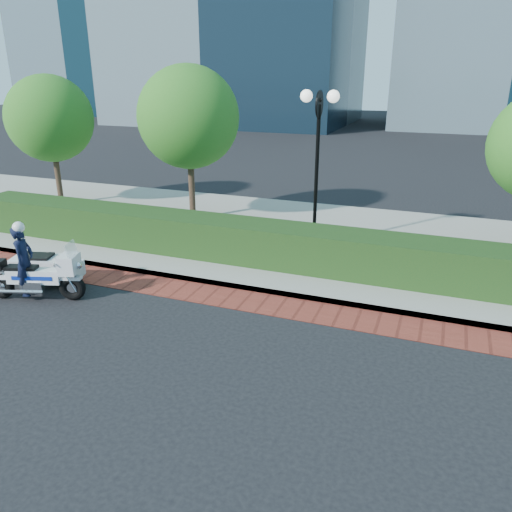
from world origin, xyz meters
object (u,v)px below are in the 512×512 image
(lamppost, at_px, (318,146))
(tree_a, at_px, (50,119))
(police_motorcycle, at_px, (37,268))
(tree_b, at_px, (189,117))

(lamppost, height_order, tree_a, tree_a)
(police_motorcycle, bearing_deg, lamppost, 26.41)
(police_motorcycle, bearing_deg, tree_b, 66.42)
(lamppost, bearing_deg, tree_b, 163.89)
(lamppost, relative_size, tree_b, 0.86)
(tree_a, xyz_separation_m, police_motorcycle, (4.87, -6.30, -2.61))
(tree_b, bearing_deg, tree_a, 180.00)
(lamppost, xyz_separation_m, tree_b, (-4.50, 1.30, 0.48))
(lamppost, relative_size, police_motorcycle, 1.86)
(tree_a, bearing_deg, tree_b, 0.00)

